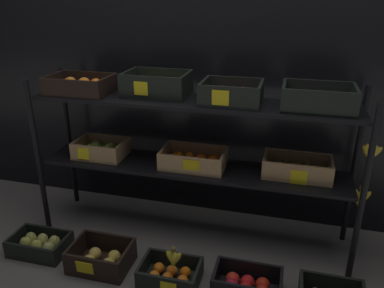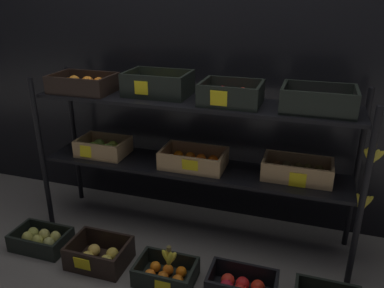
{
  "view_description": "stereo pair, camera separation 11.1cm",
  "coord_description": "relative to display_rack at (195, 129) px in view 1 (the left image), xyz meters",
  "views": [
    {
      "loc": [
        0.53,
        -2.02,
        1.46
      ],
      "look_at": [
        0.0,
        0.0,
        0.62
      ],
      "focal_mm": 36.19,
      "sensor_mm": 36.0,
      "label": 1
    },
    {
      "loc": [
        0.64,
        -1.99,
        1.46
      ],
      "look_at": [
        0.0,
        0.0,
        0.62
      ],
      "focal_mm": 36.19,
      "sensor_mm": 36.0,
      "label": 2
    }
  ],
  "objects": [
    {
      "name": "crate_ground_apple_red",
      "position": [
        0.39,
        -0.45,
        -0.66
      ],
      "size": [
        0.35,
        0.2,
        0.13
      ],
      "color": "black",
      "rests_on": "ground_plane"
    },
    {
      "name": "storefront_wall",
      "position": [
        -0.01,
        0.37,
        0.28
      ],
      "size": [
        4.26,
        0.12,
        1.97
      ],
      "primitive_type": "cube",
      "color": "black",
      "rests_on": "ground_plane"
    },
    {
      "name": "crate_ground_tangerine",
      "position": [
        -0.02,
        -0.46,
        -0.67
      ],
      "size": [
        0.32,
        0.23,
        0.11
      ],
      "color": "black",
      "rests_on": "ground_plane"
    },
    {
      "name": "display_rack",
      "position": [
        0.0,
        0.0,
        0.0
      ],
      "size": [
        1.98,
        0.38,
        1.02
      ],
      "color": "black",
      "rests_on": "ground_plane"
    },
    {
      "name": "crate_ground_pear",
      "position": [
        -0.84,
        -0.42,
        -0.66
      ],
      "size": [
        0.33,
        0.21,
        0.11
      ],
      "color": "black",
      "rests_on": "ground_plane"
    },
    {
      "name": "banana_bunch_loose",
      "position": [
        0.01,
        -0.46,
        -0.55
      ],
      "size": [
        0.1,
        0.04,
        0.12
      ],
      "color": "brown",
      "rests_on": "crate_ground_tangerine"
    },
    {
      "name": "ground_plane",
      "position": [
        -0.01,
        -0.01,
        -0.71
      ],
      "size": [
        10.0,
        10.0,
        0.0
      ],
      "primitive_type": "plane",
      "color": "#605B56"
    },
    {
      "name": "crate_ground_apple_gold",
      "position": [
        -0.42,
        -0.45,
        -0.65
      ],
      "size": [
        0.33,
        0.25,
        0.14
      ],
      "color": "black",
      "rests_on": "ground_plane"
    }
  ]
}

